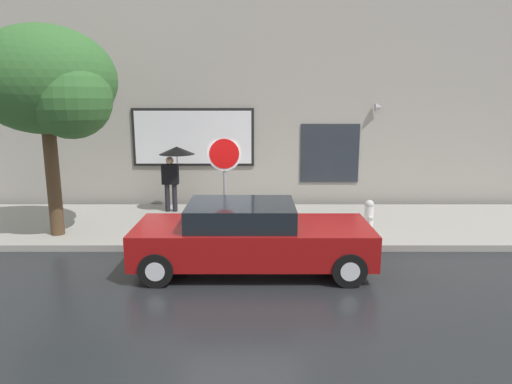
{
  "coord_description": "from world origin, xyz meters",
  "views": [
    {
      "loc": [
        0.31,
        -8.67,
        3.36
      ],
      "look_at": [
        0.3,
        1.8,
        1.2
      ],
      "focal_mm": 31.92,
      "sensor_mm": 36.0,
      "label": 1
    }
  ],
  "objects_px": {
    "parked_car": "(251,237)",
    "fire_hydrant": "(369,217)",
    "street_tree": "(50,85)",
    "stop_sign": "(225,168)",
    "pedestrian_with_umbrella": "(175,160)"
  },
  "relations": [
    {
      "from": "parked_car",
      "to": "street_tree",
      "type": "relative_size",
      "value": 0.95
    },
    {
      "from": "street_tree",
      "to": "stop_sign",
      "type": "bearing_deg",
      "value": -6.55
    },
    {
      "from": "parked_car",
      "to": "fire_hydrant",
      "type": "height_order",
      "value": "parked_car"
    },
    {
      "from": "fire_hydrant",
      "to": "street_tree",
      "type": "relative_size",
      "value": 0.17
    },
    {
      "from": "fire_hydrant",
      "to": "stop_sign",
      "type": "bearing_deg",
      "value": -169.25
    },
    {
      "from": "stop_sign",
      "to": "street_tree",
      "type": "bearing_deg",
      "value": 173.45
    },
    {
      "from": "parked_car",
      "to": "pedestrian_with_umbrella",
      "type": "height_order",
      "value": "pedestrian_with_umbrella"
    },
    {
      "from": "pedestrian_with_umbrella",
      "to": "street_tree",
      "type": "xyz_separation_m",
      "value": [
        -2.32,
        -2.35,
        2.01
      ]
    },
    {
      "from": "pedestrian_with_umbrella",
      "to": "stop_sign",
      "type": "distance_m",
      "value": 3.23
    },
    {
      "from": "fire_hydrant",
      "to": "stop_sign",
      "type": "xyz_separation_m",
      "value": [
        -3.43,
        -0.65,
        1.29
      ]
    },
    {
      "from": "stop_sign",
      "to": "parked_car",
      "type": "bearing_deg",
      "value": -66.91
    },
    {
      "from": "street_tree",
      "to": "parked_car",
      "type": "bearing_deg",
      "value": -22.26
    },
    {
      "from": "pedestrian_with_umbrella",
      "to": "street_tree",
      "type": "bearing_deg",
      "value": -134.68
    },
    {
      "from": "parked_car",
      "to": "street_tree",
      "type": "xyz_separation_m",
      "value": [
        -4.52,
        1.85,
        2.98
      ]
    },
    {
      "from": "fire_hydrant",
      "to": "pedestrian_with_umbrella",
      "type": "xyz_separation_m",
      "value": [
        -5.03,
        2.15,
        1.1
      ]
    }
  ]
}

